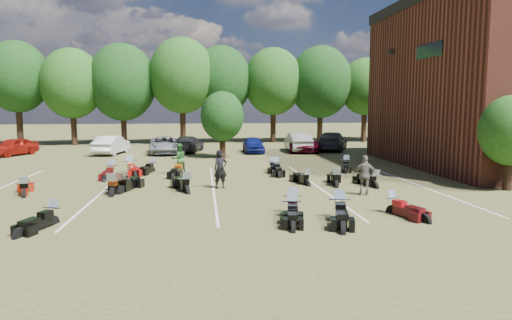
{
  "coord_description": "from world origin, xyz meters",
  "views": [
    {
      "loc": [
        -3.47,
        -18.26,
        3.9
      ],
      "look_at": [
        -0.85,
        4.0,
        1.2
      ],
      "focal_mm": 32.0,
      "sensor_mm": 36.0,
      "label": 1
    }
  ],
  "objects": [
    {
      "name": "motorcycle_5",
      "position": [
        -0.27,
        -2.37,
        0.0
      ],
      "size": [
        1.18,
        2.43,
        1.3
      ],
      "primitive_type": null,
      "rotation": [
        0.0,
        0.0,
        -0.19
      ],
      "color": "black",
      "rests_on": "ground"
    },
    {
      "name": "car_6",
      "position": [
        4.84,
        19.29,
        0.72
      ],
      "size": [
        2.78,
        5.35,
        1.44
      ],
      "primitive_type": "imported",
      "rotation": [
        0.0,
        0.0,
        -0.08
      ],
      "color": "#550417",
      "rests_on": "ground"
    },
    {
      "name": "car_7",
      "position": [
        7.7,
        20.11,
        0.8
      ],
      "size": [
        4.17,
        5.93,
        1.6
      ],
      "primitive_type": "imported",
      "rotation": [
        0.0,
        0.0,
        2.75
      ],
      "color": "#323337",
      "rests_on": "ground"
    },
    {
      "name": "motorcycle_2",
      "position": [
        -8.4,
        -2.98,
        0.0
      ],
      "size": [
        1.31,
        2.16,
        1.15
      ],
      "primitive_type": null,
      "rotation": [
        0.0,
        0.0,
        -0.34
      ],
      "color": "black",
      "rests_on": "ground"
    },
    {
      "name": "car_3",
      "position": [
        -4.68,
        20.01,
        0.68
      ],
      "size": [
        2.83,
        4.96,
        1.35
      ],
      "primitive_type": "imported",
      "rotation": [
        0.0,
        0.0,
        2.93
      ],
      "color": "black",
      "rests_on": "ground"
    },
    {
      "name": "ground",
      "position": [
        0.0,
        0.0,
        0.0
      ],
      "size": [
        160.0,
        160.0,
        0.0
      ],
      "primitive_type": "plane",
      "color": "brown",
      "rests_on": "ground"
    },
    {
      "name": "young_tree_near_building",
      "position": [
        10.5,
        1.0,
        2.75
      ],
      "size": [
        2.8,
        2.8,
        4.16
      ],
      "color": "black",
      "rests_on": "ground"
    },
    {
      "name": "car_1",
      "position": [
        -10.7,
        19.08,
        0.75
      ],
      "size": [
        2.35,
        4.76,
        1.5
      ],
      "primitive_type": "imported",
      "rotation": [
        0.0,
        0.0,
        2.97
      ],
      "color": "#BDBDC1",
      "rests_on": "ground"
    },
    {
      "name": "motorcycle_20",
      "position": [
        5.23,
        8.45,
        0.0
      ],
      "size": [
        1.35,
        2.28,
        1.21
      ],
      "primitive_type": null,
      "rotation": [
        0.0,
        0.0,
        -0.32
      ],
      "color": "black",
      "rests_on": "ground"
    },
    {
      "name": "motorcycle_19",
      "position": [
        0.65,
        8.56,
        0.0
      ],
      "size": [
        0.86,
        2.07,
        1.12
      ],
      "primitive_type": null,
      "rotation": [
        0.0,
        0.0,
        -0.11
      ],
      "color": "black",
      "rests_on": "ground"
    },
    {
      "name": "car_5",
      "position": [
        4.52,
        19.33,
        0.8
      ],
      "size": [
        1.83,
        4.89,
        1.59
      ],
      "primitive_type": "imported",
      "rotation": [
        0.0,
        0.0,
        3.11
      ],
      "color": "#A1A19D",
      "rests_on": "ground"
    },
    {
      "name": "parking_lines",
      "position": [
        -3.0,
        3.0,
        0.01
      ],
      "size": [
        20.1,
        14.0,
        0.01
      ],
      "color": "silver",
      "rests_on": "ground"
    },
    {
      "name": "young_tree_midfield",
      "position": [
        -2.0,
        15.5,
        3.09
      ],
      "size": [
        3.2,
        3.2,
        4.7
      ],
      "color": "black",
      "rests_on": "ground"
    },
    {
      "name": "motorcycle_16",
      "position": [
        -6.44,
        8.76,
        0.0
      ],
      "size": [
        1.29,
        2.19,
        1.17
      ],
      "primitive_type": null,
      "rotation": [
        0.0,
        0.0,
        -0.32
      ],
      "color": "black",
      "rests_on": "ground"
    },
    {
      "name": "car_0",
      "position": [
        -18.08,
        18.97,
        0.69
      ],
      "size": [
        3.14,
        4.37,
        1.38
      ],
      "primitive_type": "imported",
      "rotation": [
        0.0,
        0.0,
        -0.42
      ],
      "color": "maroon",
      "rests_on": "ground"
    },
    {
      "name": "motorcycle_14",
      "position": [
        -8.46,
        7.26,
        0.0
      ],
      "size": [
        0.76,
        2.23,
        1.24
      ],
      "primitive_type": null,
      "rotation": [
        0.0,
        0.0,
        -0.02
      ],
      "color": "#480A0C",
      "rests_on": "ground"
    },
    {
      "name": "motorcycle_13",
      "position": [
        2.89,
        2.7,
        0.0
      ],
      "size": [
        1.17,
        2.42,
        1.3
      ],
      "primitive_type": null,
      "rotation": [
        0.0,
        0.0,
        2.95
      ],
      "color": "black",
      "rests_on": "ground"
    },
    {
      "name": "tree_line",
      "position": [
        -1.0,
        29.0,
        6.31
      ],
      "size": [
        56.0,
        6.0,
        9.79
      ],
      "color": "black",
      "rests_on": "ground"
    },
    {
      "name": "motorcycle_17",
      "position": [
        -4.74,
        7.55,
        0.0
      ],
      "size": [
        1.14,
        2.47,
        1.33
      ],
      "primitive_type": null,
      "rotation": [
        0.0,
        0.0,
        -0.17
      ],
      "color": "black",
      "rests_on": "ground"
    },
    {
      "name": "motorcycle_4",
      "position": [
        1.2,
        -3.28,
        0.0
      ],
      "size": [
        1.33,
        2.56,
        1.36
      ],
      "primitive_type": null,
      "rotation": [
        0.0,
        0.0,
        -0.24
      ],
      "color": "black",
      "rests_on": "ground"
    },
    {
      "name": "motorcycle_15",
      "position": [
        -7.67,
        8.5,
        0.0
      ],
      "size": [
        1.5,
        2.64,
        1.4
      ],
      "primitive_type": null,
      "rotation": [
        0.0,
        0.0,
        0.3
      ],
      "color": "maroon",
      "rests_on": "ground"
    },
    {
      "name": "car_4",
      "position": [
        0.68,
        18.93,
        0.66
      ],
      "size": [
        1.58,
        3.91,
        1.33
      ],
      "primitive_type": "imported",
      "rotation": [
        0.0,
        0.0,
        0.0
      ],
      "color": "navy",
      "rests_on": "ground"
    },
    {
      "name": "person_green",
      "position": [
        -4.81,
        7.67,
        0.88
      ],
      "size": [
        1.04,
        0.94,
        1.75
      ],
      "primitive_type": "imported",
      "rotation": [
        0.0,
        0.0,
        3.53
      ],
      "color": "#276325",
      "rests_on": "ground"
    },
    {
      "name": "motorcycle_10",
      "position": [
        -4.2,
        1.98,
        0.0
      ],
      "size": [
        1.43,
        2.58,
        1.37
      ],
      "primitive_type": null,
      "rotation": [
        0.0,
        0.0,
        3.42
      ],
      "color": "black",
      "rests_on": "ground"
    },
    {
      "name": "motorcycle_3",
      "position": [
        -0.43,
        -3.07,
        0.0
      ],
      "size": [
        1.06,
        2.28,
        1.22
      ],
      "primitive_type": null,
      "rotation": [
        0.0,
        0.0,
        -0.17
      ],
      "color": "black",
      "rests_on": "ground"
    },
    {
      "name": "person_grey",
      "position": [
        3.52,
        0.61,
        0.88
      ],
      "size": [
        1.12,
        0.74,
        1.76
      ],
      "primitive_type": "imported",
      "rotation": [
        0.0,
        0.0,
        2.82
      ],
      "color": "#615953",
      "rests_on": "ground"
    },
    {
      "name": "motorcycle_12",
      "position": [
        4.6,
        2.21,
        0.0
      ],
      "size": [
        1.04,
        2.29,
        1.23
      ],
      "primitive_type": null,
      "rotation": [
        0.0,
        0.0,
        3.3
      ],
      "color": "black",
      "rests_on": "ground"
    },
    {
      "name": "motorcycle_8",
      "position": [
        -7.38,
        1.75,
        0.0
      ],
      "size": [
        0.93,
        2.55,
        1.4
      ],
      "primitive_type": null,
      "rotation": [
        0.0,
        0.0,
        3.19
      ],
      "color": "black",
      "rests_on": "ground"
    },
    {
      "name": "motorcycle_18",
      "position": [
        0.72,
        7.47,
        0.0
      ],
      "size": [
        0.86,
        2.34,
        1.28
      ],
      "primitive_type": null,
      "rotation": [
        0.0,
        0.0,
        -0.06
      ],
      "color": "black",
      "rests_on": "ground"
    },
    {
      "name": "motorcycle_9",
      "position": [
        -7.08,
        2.28,
        0.0
      ],
      "size": [
        1.38,
        2.53,
        1.35
      ],
      "primitive_type": null,
      "rotation": [
        0.0,
        0.0,
        2.88
      ],
      "color": "black",
      "rests_on": "ground"
    },
    {
      "name": "motorcycle_11",
      "position": [
        1.57,
        3.23,
        0.0
      ],
      "size": [
        1.07,
        2.19,
        1.17
      ],
      "primitive_type": null,
      "rotation": [
        0.0,
        0.0,
        3.34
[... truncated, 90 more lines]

